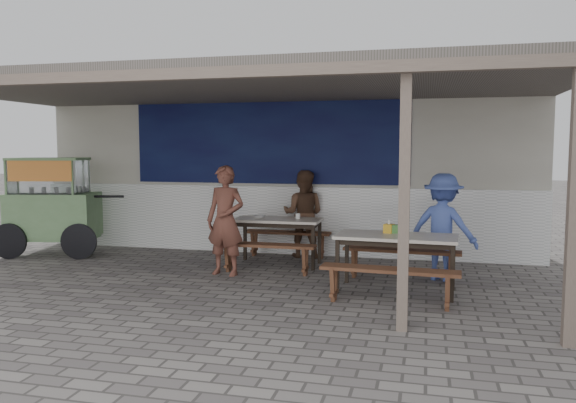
% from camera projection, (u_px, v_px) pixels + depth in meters
% --- Properties ---
extents(ground, '(60.00, 60.00, 0.00)m').
position_uv_depth(ground, '(219.00, 294.00, 7.20)').
color(ground, slate).
rests_on(ground, ground).
extents(back_wall, '(9.00, 1.28, 3.50)m').
position_uv_depth(back_wall, '(286.00, 157.00, 10.50)').
color(back_wall, beige).
rests_on(back_wall, ground).
extents(warung_roof, '(9.00, 4.21, 2.81)m').
position_uv_depth(warung_roof, '(241.00, 88.00, 7.82)').
color(warung_roof, '#5E5551').
rests_on(warung_roof, ground).
extents(table_left, '(1.40, 0.67, 0.75)m').
position_uv_depth(table_left, '(277.00, 224.00, 8.99)').
color(table_left, silver).
rests_on(table_left, ground).
extents(bench_left_street, '(1.49, 0.28, 0.45)m').
position_uv_depth(bench_left_street, '(266.00, 251.00, 8.38)').
color(bench_left_street, brown).
rests_on(bench_left_street, ground).
extents(bench_left_wall, '(1.49, 0.28, 0.45)m').
position_uv_depth(bench_left_wall, '(287.00, 238.00, 9.66)').
color(bench_left_wall, brown).
rests_on(bench_left_wall, ground).
extents(table_right, '(1.58, 0.83, 0.75)m').
position_uv_depth(table_right, '(396.00, 241.00, 7.27)').
color(table_right, silver).
rests_on(table_right, ground).
extents(bench_right_street, '(1.66, 0.38, 0.45)m').
position_uv_depth(bench_right_street, '(389.00, 277.00, 6.65)').
color(bench_right_street, brown).
rests_on(bench_right_street, ground).
extents(bench_right_wall, '(1.66, 0.38, 0.45)m').
position_uv_depth(bench_right_wall, '(401.00, 256.00, 7.94)').
color(bench_right_wall, brown).
rests_on(bench_right_wall, ground).
extents(vendor_cart, '(2.03, 1.16, 1.71)m').
position_uv_depth(vendor_cart, '(52.00, 202.00, 9.83)').
color(vendor_cart, '#6E9764').
rests_on(vendor_cart, ground).
extents(patron_street_side, '(0.64, 0.46, 1.62)m').
position_uv_depth(patron_street_side, '(225.00, 220.00, 8.27)').
color(patron_street_side, brown).
rests_on(patron_street_side, ground).
extents(patron_wall_side, '(0.73, 0.57, 1.50)m').
position_uv_depth(patron_wall_side, '(303.00, 214.00, 9.67)').
color(patron_wall_side, brown).
rests_on(patron_wall_side, ground).
extents(patron_right_table, '(1.11, 0.86, 1.52)m').
position_uv_depth(patron_right_table, '(443.00, 227.00, 7.94)').
color(patron_right_table, '#4A60B4').
rests_on(patron_right_table, ground).
extents(tissue_box, '(0.15, 0.15, 0.12)m').
position_uv_depth(tissue_box, '(389.00, 228.00, 7.44)').
color(tissue_box, gold).
rests_on(tissue_box, table_right).
extents(donation_box, '(0.19, 0.15, 0.11)m').
position_uv_depth(donation_box, '(396.00, 229.00, 7.43)').
color(donation_box, '#437F38').
rests_on(donation_box, table_right).
extents(condiment_jar, '(0.07, 0.07, 0.08)m').
position_uv_depth(condiment_jar, '(298.00, 216.00, 8.98)').
color(condiment_jar, white).
rests_on(condiment_jar, table_left).
extents(condiment_bowl, '(0.22, 0.22, 0.05)m').
position_uv_depth(condiment_bowl, '(259.00, 217.00, 9.05)').
color(condiment_bowl, silver).
rests_on(condiment_bowl, table_left).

